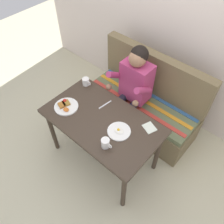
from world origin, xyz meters
TOP-DOWN VIEW (x-y plane):
  - ground_plane at (0.00, 0.00)m, footprint 8.00×8.00m
  - back_wall at (0.00, 1.27)m, footprint 4.40×0.10m
  - table at (0.00, 0.00)m, footprint 1.20×0.70m
  - couch at (0.00, 0.76)m, footprint 1.44×0.56m
  - person at (-0.08, 0.59)m, footprint 0.45×0.61m
  - plate_breakfast at (-0.40, -0.12)m, footprint 0.25×0.25m
  - plate_eggs at (0.22, -0.00)m, footprint 0.23×0.23m
  - coffee_mug at (0.24, -0.20)m, footprint 0.12×0.08m
  - coffee_mug_second at (-0.49, 0.26)m, footprint 0.12×0.08m
  - napkin at (0.41, 0.23)m, footprint 0.15×0.14m
  - fork at (-0.12, 0.17)m, footprint 0.03×0.17m

SIDE VIEW (x-z plane):
  - ground_plane at x=0.00m, z-range 0.00..0.00m
  - couch at x=0.00m, z-range -0.17..0.83m
  - table at x=0.00m, z-range 0.28..1.01m
  - fork at x=-0.12m, z-range 0.73..0.73m
  - napkin at x=0.41m, z-range 0.73..0.74m
  - plate_eggs at x=0.22m, z-range 0.72..0.76m
  - person at x=-0.08m, z-range 0.13..1.35m
  - plate_breakfast at x=-0.40m, z-range 0.72..0.77m
  - coffee_mug_second at x=-0.49m, z-range 0.73..0.82m
  - coffee_mug at x=0.24m, z-range 0.73..0.83m
  - back_wall at x=0.00m, z-range 0.00..2.60m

